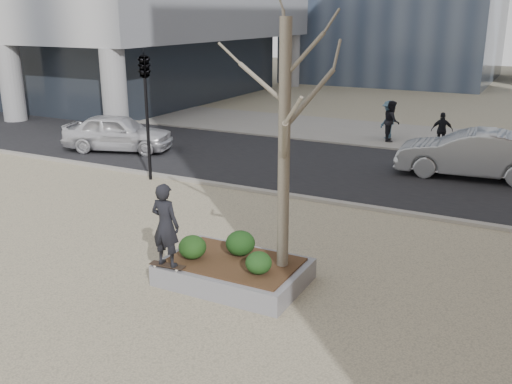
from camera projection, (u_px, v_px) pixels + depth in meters
The scene contains 17 objects.
ground at pixel (195, 272), 12.75m from camera, with size 120.00×120.00×0.00m, color tan.
street at pixel (342, 169), 21.23m from camera, with size 60.00×8.00×0.02m, color black.
far_sidewalk at pixel (391, 135), 27.17m from camera, with size 60.00×6.00×0.02m, color gray.
planter at pixel (234, 272), 12.25m from camera, with size 3.00×2.00×0.45m, color gray.
planter_mulch at pixel (234, 262), 12.17m from camera, with size 2.70×1.70×0.04m, color #382314.
sycamore_tree at pixel (285, 108), 11.00m from camera, with size 2.80×2.80×6.60m, color gray, non-canonical shape.
shrub_left at pixel (192, 247), 12.23m from camera, with size 0.60×0.60×0.51m, color #153912.
shrub_middle at pixel (240, 243), 12.39m from camera, with size 0.64×0.64×0.55m, color #133510.
shrub_right at pixel (259, 263), 11.51m from camera, with size 0.54×0.54×0.46m, color #143F17.
skateboard at pixel (167, 266), 11.90m from camera, with size 0.78×0.20×0.07m, color black, non-canonical shape.
skateboarder at pixel (165, 225), 11.63m from camera, with size 0.64×0.42×1.77m, color black.
police_car at pixel (118, 132), 23.79m from camera, with size 1.82×4.52×1.54m, color silver.
car_silver at pixel (471, 154), 19.93m from camera, with size 1.76×5.05×1.66m, color #909497.
pedestrian_a at pixel (392, 121), 25.59m from camera, with size 0.88×0.69×1.81m, color black.
pedestrian_b at pixel (388, 120), 26.15m from camera, with size 1.12×0.64×1.73m, color #3F5E73.
pedestrian_c at pixel (442, 130), 24.23m from camera, with size 0.90×0.37×1.53m, color black.
traffic_light_near at pixel (147, 115), 19.23m from camera, with size 0.60×2.48×4.50m, color black, non-canonical shape.
Camera 1 is at (6.54, -9.71, 5.53)m, focal length 40.00 mm.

